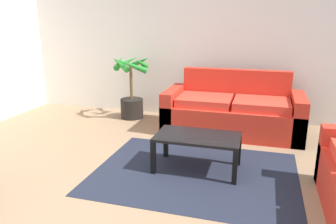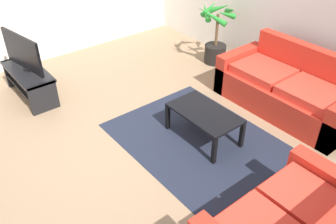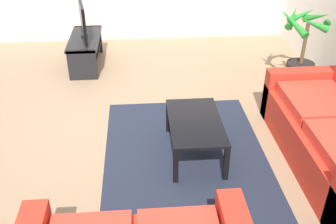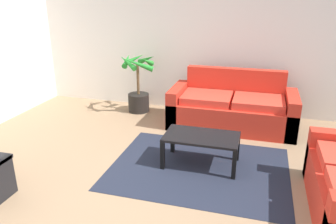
% 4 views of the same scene
% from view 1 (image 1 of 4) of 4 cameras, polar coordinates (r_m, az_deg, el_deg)
% --- Properties ---
extents(ground_plane, '(6.60, 6.60, 0.00)m').
position_cam_1_polar(ground_plane, '(3.26, -7.98, -14.81)').
color(ground_plane, '#937556').
extents(wall_back, '(6.00, 0.06, 2.70)m').
position_cam_1_polar(wall_back, '(5.68, 4.18, 12.70)').
color(wall_back, silver).
rests_on(wall_back, ground).
extents(couch_main, '(1.99, 0.90, 0.90)m').
position_cam_1_polar(couch_main, '(5.03, 11.05, -0.09)').
color(couch_main, red).
rests_on(couch_main, ground).
extents(coffee_table, '(0.93, 0.54, 0.41)m').
position_cam_1_polar(coffee_table, '(3.70, 5.11, -4.86)').
color(coffee_table, black).
rests_on(coffee_table, ground).
extents(area_rug, '(2.20, 1.70, 0.01)m').
position_cam_1_polar(area_rug, '(3.75, 4.67, -10.34)').
color(area_rug, '#1E2333').
rests_on(area_rug, ground).
extents(potted_palm, '(0.70, 0.74, 1.09)m').
position_cam_1_polar(potted_palm, '(5.64, -6.34, 3.26)').
color(potted_palm, black).
rests_on(potted_palm, ground).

